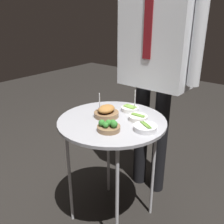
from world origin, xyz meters
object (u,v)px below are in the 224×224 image
object	(u,v)px
serving_cart	(112,128)
waiter_figure	(156,51)
bowl_broccoli_far_rim	(109,127)
bowl_asparagus_back_left	(145,128)
bowl_asparagus_back_right	(130,108)
bowl_asparagus_front_left	(138,118)
bowl_roast_near_rim	(106,112)

from	to	relation	value
serving_cart	waiter_figure	world-z (taller)	waiter_figure
bowl_broccoli_far_rim	bowl_asparagus_back_left	distance (m)	0.20
bowl_broccoli_far_rim	bowl_asparagus_back_right	xyz separation A→B (m)	(-0.08, 0.31, -0.01)
bowl_asparagus_back_right	bowl_asparagus_front_left	bearing A→B (deg)	-35.92
bowl_roast_near_rim	bowl_asparagus_front_left	distance (m)	0.20
bowl_roast_near_rim	bowl_asparagus_back_right	xyz separation A→B (m)	(0.06, 0.17, -0.01)
bowl_roast_near_rim	bowl_asparagus_front_left	xyz separation A→B (m)	(0.18, 0.08, -0.02)
bowl_broccoli_far_rim	bowl_asparagus_back_right	world-z (taller)	bowl_asparagus_back_right
serving_cart	bowl_asparagus_back_right	size ratio (longest dim) A/B	5.21
bowl_asparagus_back_left	waiter_figure	xyz separation A→B (m)	(-0.22, 0.46, 0.34)
serving_cart	waiter_figure	size ratio (longest dim) A/B	0.43
bowl_asparagus_front_left	bowl_asparagus_back_right	bearing A→B (deg)	144.08
waiter_figure	bowl_asparagus_back_right	bearing A→B (deg)	-92.14
bowl_asparagus_back_right	waiter_figure	bearing A→B (deg)	87.86
bowl_broccoli_far_rim	serving_cart	bearing A→B (deg)	122.28
bowl_roast_near_rim	bowl_asparagus_back_left	distance (m)	0.29
serving_cart	bowl_asparagus_front_left	bearing A→B (deg)	38.63
bowl_broccoli_far_rim	bowl_asparagus_front_left	xyz separation A→B (m)	(0.04, 0.22, -0.01)
bowl_roast_near_rim	bowl_asparagus_back_right	bearing A→B (deg)	71.03
bowl_asparagus_back_right	bowl_asparagus_back_left	bearing A→B (deg)	-37.90
serving_cart	bowl_asparagus_back_right	xyz separation A→B (m)	(-0.00, 0.19, 0.07)
serving_cart	bowl_asparagus_back_left	size ratio (longest dim) A/B	5.83
bowl_broccoli_far_rim	waiter_figure	xyz separation A→B (m)	(-0.07, 0.58, 0.33)
serving_cart	bowl_roast_near_rim	xyz separation A→B (m)	(-0.06, 0.02, 0.09)
serving_cart	bowl_asparagus_back_right	bearing A→B (deg)	90.24
bowl_asparagus_back_left	bowl_asparagus_front_left	size ratio (longest dim) A/B	1.14
bowl_asparagus_front_left	bowl_asparagus_back_left	bearing A→B (deg)	-40.00
serving_cart	bowl_asparagus_back_left	world-z (taller)	bowl_asparagus_back_left
bowl_broccoli_far_rim	waiter_figure	bearing A→B (deg)	96.70
bowl_asparagus_front_left	bowl_broccoli_far_rim	bearing A→B (deg)	-101.12
bowl_broccoli_far_rim	waiter_figure	world-z (taller)	waiter_figure
bowl_roast_near_rim	bowl_asparagus_back_left	size ratio (longest dim) A/B	1.21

